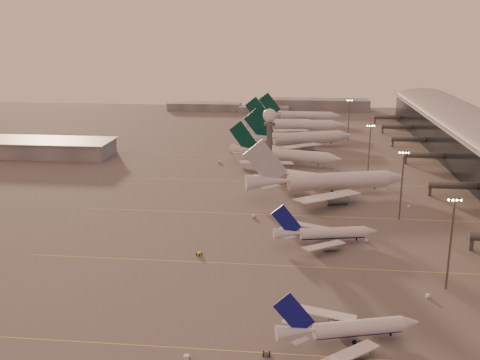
# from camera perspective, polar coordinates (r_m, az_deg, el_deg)

# --- Properties ---
(ground) EXTENTS (700.00, 700.00, 0.00)m
(ground) POSITION_cam_1_polar(r_m,az_deg,el_deg) (154.31, -1.54, -9.94)
(ground) COLOR #514E4E
(ground) RESTS_ON ground
(taxiway_markings) EXTENTS (180.00, 185.25, 0.02)m
(taxiway_markings) POSITION_cam_1_polar(r_m,az_deg,el_deg) (205.44, 8.91, -3.61)
(taxiway_markings) COLOR #D7CE4C
(taxiway_markings) RESTS_ON ground
(hangar) EXTENTS (82.00, 27.00, 8.50)m
(hangar) POSITION_cam_1_polar(r_m,az_deg,el_deg) (317.18, -20.01, 3.13)
(hangar) COLOR slate
(hangar) RESTS_ON ground
(radar_tower) EXTENTS (6.40, 6.40, 31.10)m
(radar_tower) POSITION_cam_1_polar(r_m,az_deg,el_deg) (262.61, 3.02, 5.38)
(radar_tower) COLOR #4E5055
(radar_tower) RESTS_ON ground
(mast_a) EXTENTS (3.60, 0.56, 25.00)m
(mast_a) POSITION_cam_1_polar(r_m,az_deg,el_deg) (152.82, 20.63, -5.64)
(mast_a) COLOR #4E5055
(mast_a) RESTS_ON ground
(mast_b) EXTENTS (3.60, 0.56, 25.00)m
(mast_b) POSITION_cam_1_polar(r_m,az_deg,el_deg) (203.42, 16.13, -0.18)
(mast_b) COLOR #4E5055
(mast_b) RESTS_ON ground
(mast_c) EXTENTS (3.60, 0.56, 25.00)m
(mast_c) POSITION_cam_1_polar(r_m,az_deg,el_deg) (255.64, 13.00, 3.10)
(mast_c) COLOR #4E5055
(mast_c) RESTS_ON ground
(mast_d) EXTENTS (3.60, 0.56, 25.00)m
(mast_d) POSITION_cam_1_polar(r_m,az_deg,el_deg) (343.58, 10.99, 6.23)
(mast_d) COLOR #4E5055
(mast_d) RESTS_ON ground
(distant_horizon) EXTENTS (165.00, 37.50, 9.00)m
(distant_horizon) POSITION_cam_1_polar(r_m,az_deg,el_deg) (467.93, 4.13, 7.56)
(distant_horizon) COLOR slate
(distant_horizon) RESTS_ON ground
(narrowbody_near) EXTENTS (32.08, 25.24, 12.85)m
(narrowbody_near) POSITION_cam_1_polar(r_m,az_deg,el_deg) (126.92, 10.95, -14.83)
(narrowbody_near) COLOR silver
(narrowbody_near) RESTS_ON ground
(narrowbody_mid) EXTENTS (33.62, 26.55, 13.29)m
(narrowbody_mid) POSITION_cam_1_polar(r_m,az_deg,el_deg) (178.99, 8.68, -5.55)
(narrowbody_mid) COLOR silver
(narrowbody_mid) RESTS_ON ground
(widebody_white) EXTENTS (66.48, 52.56, 23.96)m
(widebody_white) POSITION_cam_1_polar(r_m,az_deg,el_deg) (229.87, 8.93, -0.49)
(widebody_white) COLOR silver
(widebody_white) RESTS_ON ground
(greentail_a) EXTENTS (56.21, 44.86, 20.78)m
(greentail_a) POSITION_cam_1_polar(r_m,az_deg,el_deg) (278.18, 4.57, 2.28)
(greentail_a) COLOR silver
(greentail_a) RESTS_ON ground
(greentail_b) EXTENTS (61.44, 48.75, 23.31)m
(greentail_b) POSITION_cam_1_polar(r_m,az_deg,el_deg) (319.73, 6.13, 4.01)
(greentail_b) COLOR silver
(greentail_b) RESTS_ON ground
(greentail_c) EXTENTS (64.18, 51.86, 23.32)m
(greentail_c) POSITION_cam_1_polar(r_m,az_deg,el_deg) (364.20, 5.69, 5.39)
(greentail_c) COLOR silver
(greentail_c) RESTS_ON ground
(greentail_d) EXTENTS (58.25, 47.08, 21.17)m
(greentail_d) POSITION_cam_1_polar(r_m,az_deg,el_deg) (407.21, 6.15, 6.36)
(greentail_d) COLOR silver
(greentail_d) RESTS_ON ground
(gsv_truck_a) EXTENTS (6.05, 2.95, 2.34)m
(gsv_truck_a) POSITION_cam_1_polar(r_m,az_deg,el_deg) (119.99, -5.24, -17.29)
(gsv_truck_a) COLOR silver
(gsv_truck_a) RESTS_ON ground
(gsv_tug_near) EXTENTS (2.13, 3.46, 0.97)m
(gsv_tug_near) POSITION_cam_1_polar(r_m,az_deg,el_deg) (121.43, 2.71, -17.19)
(gsv_tug_near) COLOR #5A5D5F
(gsv_tug_near) RESTS_ON ground
(gsv_catering_a) EXTENTS (4.60, 2.58, 3.58)m
(gsv_catering_a) POSITION_cam_1_polar(r_m,az_deg,el_deg) (150.82, 18.65, -10.66)
(gsv_catering_a) COLOR silver
(gsv_catering_a) RESTS_ON ground
(gsv_tug_mid) EXTENTS (3.73, 3.43, 0.92)m
(gsv_tug_mid) POSITION_cam_1_polar(r_m,az_deg,el_deg) (169.06, -4.18, -7.49)
(gsv_tug_mid) COLOR yellow
(gsv_tug_mid) RESTS_ON ground
(gsv_truck_b) EXTENTS (4.80, 2.02, 1.89)m
(gsv_truck_b) POSITION_cam_1_polar(r_m,az_deg,el_deg) (182.74, 12.87, -5.90)
(gsv_truck_b) COLOR silver
(gsv_truck_b) RESTS_ON ground
(gsv_truck_c) EXTENTS (4.96, 5.36, 2.18)m
(gsv_truck_c) POSITION_cam_1_polar(r_m,az_deg,el_deg) (200.84, 1.46, -3.53)
(gsv_truck_c) COLOR silver
(gsv_truck_c) RESTS_ON ground
(gsv_catering_b) EXTENTS (5.00, 3.44, 3.77)m
(gsv_catering_b) POSITION_cam_1_polar(r_m,az_deg,el_deg) (220.70, 16.85, -2.25)
(gsv_catering_b) COLOR silver
(gsv_catering_b) RESTS_ON ground
(gsv_tug_far) EXTENTS (3.68, 3.63, 0.92)m
(gsv_tug_far) POSITION_cam_1_polar(r_m,az_deg,el_deg) (240.95, 7.59, -0.62)
(gsv_tug_far) COLOR silver
(gsv_tug_far) RESTS_ON ground
(gsv_truck_d) EXTENTS (2.64, 5.85, 2.28)m
(gsv_truck_d) POSITION_cam_1_polar(r_m,az_deg,el_deg) (282.33, -2.12, 1.99)
(gsv_truck_d) COLOR silver
(gsv_truck_d) RESTS_ON ground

